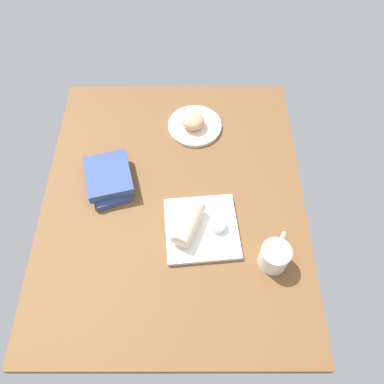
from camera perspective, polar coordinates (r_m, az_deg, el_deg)
The scene contains 8 objects.
dining_table at distance 133.03cm, azimuth -2.76°, elevation -1.24°, with size 110.00×90.00×4.00cm, color brown.
round_plate at distance 149.83cm, azimuth 0.42°, elevation 9.92°, with size 20.81×20.81×1.40cm, color silver.
scone_pastry at distance 146.93cm, azimuth 0.16°, elevation 10.67°, with size 8.97×8.52×5.52cm, color #DEA379.
square_plate at distance 124.50cm, azimuth 1.45°, elevation -5.49°, with size 23.47×23.47×1.60cm, color white.
sauce_cup at distance 122.84cm, azimuth 3.94°, elevation -4.99°, with size 5.13×5.13×2.58cm.
breakfast_wrap at distance 120.91cm, azimuth -0.52°, elevation -4.68°, with size 6.30×6.30×14.88cm, color beige.
book_stack at distance 134.58cm, azimuth -12.43°, elevation 1.92°, with size 22.52×19.16×6.03cm.
coffee_mug at distance 119.34cm, azimuth 12.36°, elevation -9.29°, with size 12.96×9.17×8.60cm.
Camera 1 is at (-67.97, -6.38, 116.17)cm, focal length 35.46 mm.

